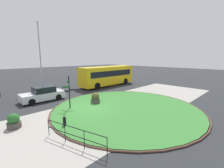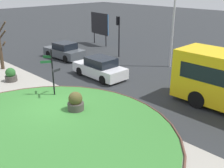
% 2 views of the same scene
% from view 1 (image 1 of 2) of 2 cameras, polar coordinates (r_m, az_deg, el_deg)
% --- Properties ---
extents(ground, '(120.00, 120.00, 0.00)m').
position_cam_1_polar(ground, '(14.05, -8.51, -8.91)').
color(ground, '#282B2D').
extents(sidewalk_paving, '(32.00, 8.12, 0.02)m').
position_cam_1_polar(sidewalk_paving, '(12.63, -3.12, -10.99)').
color(sidewalk_paving, '#9E998E').
rests_on(sidewalk_paving, ground).
extents(grass_island, '(12.74, 12.74, 0.10)m').
position_cam_1_polar(grass_island, '(13.80, 5.34, -8.98)').
color(grass_island, '#387A33').
rests_on(grass_island, ground).
extents(grass_kerb_ring, '(13.05, 13.05, 0.11)m').
position_cam_1_polar(grass_kerb_ring, '(13.80, 5.34, -8.96)').
color(grass_kerb_ring, brown).
rests_on(grass_kerb_ring, ground).
extents(signpost_directional, '(1.08, 1.19, 2.97)m').
position_cam_1_polar(signpost_directional, '(13.58, -15.99, -2.46)').
color(signpost_directional, black).
rests_on(signpost_directional, ground).
extents(bollard_foreground, '(0.21, 0.21, 0.72)m').
position_cam_1_polar(bollard_foreground, '(10.68, -17.58, -13.45)').
color(bollard_foreground, black).
rests_on(bollard_foreground, ground).
extents(railing_grass_edge, '(1.11, 3.89, 1.00)m').
position_cam_1_polar(railing_grass_edge, '(8.43, -14.18, -17.81)').
color(railing_grass_edge, black).
rests_on(railing_grass_edge, ground).
extents(bus_yellow, '(9.72, 2.68, 3.09)m').
position_cam_1_polar(bus_yellow, '(24.29, -1.75, 3.28)').
color(bus_yellow, yellow).
rests_on(bus_yellow, ground).
extents(car_far_lane, '(4.31, 1.97, 1.52)m').
position_cam_1_polar(car_far_lane, '(17.51, -24.71, -3.55)').
color(car_far_lane, silver).
rests_on(car_far_lane, ground).
extents(lamppost_tall, '(0.32, 0.32, 9.31)m').
position_cam_1_polar(lamppost_tall, '(23.41, -25.63, 10.11)').
color(lamppost_tall, '#B7B7BC').
rests_on(lamppost_tall, ground).
extents(planter_near_signpost, '(0.90, 0.90, 1.14)m').
position_cam_1_polar(planter_near_signpost, '(15.01, -6.32, -5.55)').
color(planter_near_signpost, '#47423D').
rests_on(planter_near_signpost, ground).
extents(planter_kerbside, '(0.82, 0.82, 0.99)m').
position_cam_1_polar(planter_kerbside, '(11.87, -33.24, -11.86)').
color(planter_kerbside, '#47423D').
rests_on(planter_kerbside, ground).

